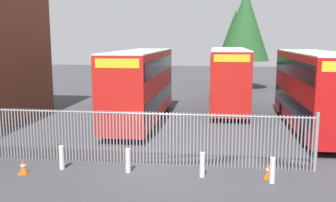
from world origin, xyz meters
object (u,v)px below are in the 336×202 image
bollard_near_left (62,158)px  bollard_center_front (128,161)px  traffic_cone_by_gate (269,171)px  double_decker_bus_behind_fence_right (141,83)px  traffic_cone_mid_forecourt (23,167)px  bollard_far_right (272,170)px  double_decker_bus_behind_fence_left (229,76)px  double_decker_bus_near_gate (314,88)px  bollard_near_right (202,165)px

bollard_near_left → bollard_center_front: 2.70m
bollard_center_front → traffic_cone_by_gate: bearing=0.4°
double_decker_bus_behind_fence_right → traffic_cone_mid_forecourt: size_ratio=18.32×
double_decker_bus_behind_fence_right → traffic_cone_mid_forecourt: (-2.64, -9.60, -2.13)m
bollard_center_front → bollard_far_right: (5.39, -0.40, 0.00)m
bollard_far_right → double_decker_bus_behind_fence_left: bearing=94.7°
bollard_center_front → bollard_near_left: bearing=179.7°
double_decker_bus_near_gate → traffic_cone_mid_forecourt: size_ratio=18.32×
bollard_center_front → bollard_far_right: same height
double_decker_bus_behind_fence_left → double_decker_bus_behind_fence_right: (-5.50, -5.44, 0.00)m
traffic_cone_mid_forecourt → double_decker_bus_near_gate: bearing=34.5°
double_decker_bus_behind_fence_left → traffic_cone_mid_forecourt: bearing=-118.4°
traffic_cone_by_gate → double_decker_bus_near_gate: bearing=67.0°
bollard_near_right → bollard_far_right: same height
bollard_near_right → traffic_cone_by_gate: (2.45, 0.17, -0.19)m
bollard_near_right → double_decker_bus_near_gate: bearing=54.3°
bollard_far_right → bollard_near_right: bearing=173.8°
bollard_center_front → double_decker_bus_near_gate: bearing=42.5°
bollard_center_front → traffic_cone_mid_forecourt: size_ratio=1.61×
bollard_near_left → traffic_cone_mid_forecourt: size_ratio=1.61×
double_decker_bus_near_gate → bollard_center_front: bearing=-137.5°
double_decker_bus_behind_fence_left → traffic_cone_mid_forecourt: (-8.14, -15.04, -2.13)m
bollard_near_left → bollard_center_front: bearing=-0.3°
double_decker_bus_behind_fence_left → bollard_center_front: bearing=-106.3°
double_decker_bus_near_gate → bollard_near_left: (-11.41, -7.98, -1.95)m
double_decker_bus_near_gate → bollard_center_front: double_decker_bus_near_gate is taller
bollard_near_left → bollard_near_right: same height
traffic_cone_mid_forecourt → traffic_cone_by_gate: bearing=4.6°
bollard_near_right → traffic_cone_mid_forecourt: size_ratio=1.61×
double_decker_bus_near_gate → bollard_near_left: size_ratio=11.38×
double_decker_bus_behind_fence_left → double_decker_bus_behind_fence_right: same height
traffic_cone_mid_forecourt → bollard_center_front: bearing=10.2°
double_decker_bus_near_gate → double_decker_bus_behind_fence_left: (-4.52, 6.35, 0.00)m
double_decker_bus_near_gate → bollard_near_left: double_decker_bus_near_gate is taller
bollard_near_right → double_decker_bus_behind_fence_right: bearing=114.9°
double_decker_bus_behind_fence_left → bollard_near_right: 14.66m
double_decker_bus_near_gate → double_decker_bus_behind_fence_left: bearing=125.4°
double_decker_bus_behind_fence_right → traffic_cone_mid_forecourt: double_decker_bus_behind_fence_right is taller
bollard_near_left → traffic_cone_mid_forecourt: bollard_near_left is taller
bollard_far_right → traffic_cone_by_gate: bollard_far_right is taller
double_decker_bus_behind_fence_right → bollard_center_front: size_ratio=11.38×
double_decker_bus_near_gate → bollard_far_right: (-3.32, -8.40, -1.95)m
double_decker_bus_behind_fence_right → traffic_cone_by_gate: bearing=-53.2°
bollard_near_left → bollard_center_front: size_ratio=1.00×
double_decker_bus_behind_fence_left → bollard_center_front: (-4.19, -14.34, -1.95)m
double_decker_bus_near_gate → bollard_far_right: bearing=-111.6°
bollard_near_right → traffic_cone_by_gate: bollard_near_right is taller
double_decker_bus_behind_fence_left → double_decker_bus_behind_fence_right: bearing=-135.3°
bollard_near_left → bollard_far_right: bearing=-3.0°
bollard_near_right → traffic_cone_by_gate: 2.46m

